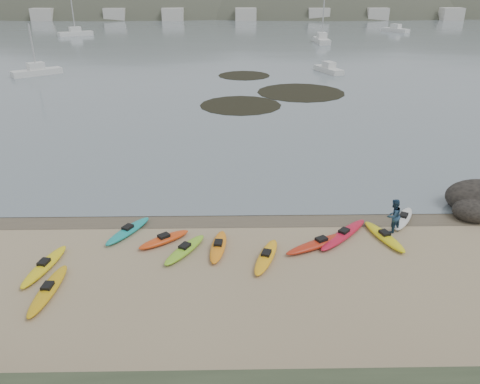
{
  "coord_description": "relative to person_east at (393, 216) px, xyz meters",
  "views": [
    {
      "loc": [
        -0.44,
        -23.62,
        12.17
      ],
      "look_at": [
        0.0,
        0.0,
        1.5
      ],
      "focal_mm": 35.0,
      "sensor_mm": 36.0,
      "label": 1
    }
  ],
  "objects": [
    {
      "name": "person_east",
      "position": [
        0.0,
        0.0,
        0.0
      ],
      "size": [
        1.14,
        1.07,
        1.86
      ],
      "primitive_type": "imported",
      "rotation": [
        0.0,
        0.0,
        3.68
      ],
      "color": "navy",
      "rests_on": "ground"
    },
    {
      "name": "far_town",
      "position": [
        -2.03,
        146.93,
        1.07
      ],
      "size": [
        199.0,
        5.0,
        4.0
      ],
      "color": "beige",
      "rests_on": "ground"
    },
    {
      "name": "wet_sand",
      "position": [
        -8.03,
        1.63,
        -0.93
      ],
      "size": [
        60.0,
        60.0,
        0.0
      ],
      "primitive_type": "plane",
      "color": "brown",
      "rests_on": "ground"
    },
    {
      "name": "moored_boats",
      "position": [
        -6.1,
        82.95,
        -0.4
      ],
      "size": [
        88.13,
        67.5,
        1.17
      ],
      "color": "silver",
      "rests_on": "ground"
    },
    {
      "name": "far_hills",
      "position": [
        31.35,
        195.9,
        -16.86
      ],
      "size": [
        550.0,
        135.0,
        80.0
      ],
      "color": "#384235",
      "rests_on": "ground"
    },
    {
      "name": "kelp_mats",
      "position": [
        -3.95,
        34.49,
        -0.9
      ],
      "size": [
        16.92,
        25.31,
        0.04
      ],
      "color": "black",
      "rests_on": "water"
    },
    {
      "name": "kayaks",
      "position": [
        -8.33,
        -1.62,
        -0.76
      ],
      "size": [
        19.98,
        9.66,
        0.34
      ],
      "color": "yellow",
      "rests_on": "ground"
    },
    {
      "name": "water",
      "position": [
        -8.03,
        301.93,
        -0.92
      ],
      "size": [
        1200.0,
        1200.0,
        0.0
      ],
      "primitive_type": "plane",
      "color": "slate",
      "rests_on": "ground"
    },
    {
      "name": "ground",
      "position": [
        -8.03,
        1.93,
        -0.93
      ],
      "size": [
        600.0,
        600.0,
        0.0
      ],
      "primitive_type": "plane",
      "color": "tan",
      "rests_on": "ground"
    }
  ]
}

